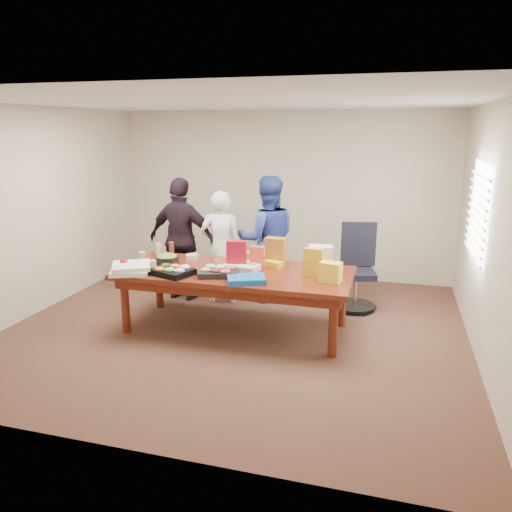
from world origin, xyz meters
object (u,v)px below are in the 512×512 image
(conference_table, at_px, (235,300))
(salad_bowl, at_px, (167,260))
(person_right, at_px, (267,239))
(person_center, at_px, (221,248))
(sheet_cake, at_px, (243,267))
(office_chair, at_px, (356,270))

(conference_table, xyz_separation_m, salad_bowl, (-0.93, 0.07, 0.42))
(conference_table, relative_size, person_right, 1.57)
(conference_table, distance_m, salad_bowl, 1.02)
(person_center, distance_m, sheet_cake, 0.99)
(person_right, bearing_deg, conference_table, 63.42)
(conference_table, xyz_separation_m, sheet_cake, (0.08, 0.08, 0.41))
(person_center, bearing_deg, sheet_cake, 108.27)
(conference_table, bearing_deg, sheet_cake, 44.60)
(office_chair, xyz_separation_m, salad_bowl, (-2.28, -1.03, 0.24))
(person_right, distance_m, salad_bowl, 1.51)
(office_chair, bearing_deg, person_right, 163.16)
(conference_table, height_order, person_center, person_center)
(person_center, relative_size, person_right, 0.89)
(person_right, xyz_separation_m, sheet_cake, (-0.02, -1.10, -0.11))
(person_right, distance_m, sheet_cake, 1.11)
(conference_table, height_order, sheet_cake, sheet_cake)
(office_chair, xyz_separation_m, person_center, (-1.85, -0.21, 0.24))
(sheet_cake, relative_size, salad_bowl, 1.34)
(person_center, xyz_separation_m, salad_bowl, (-0.43, -0.81, 0.00))
(sheet_cake, distance_m, salad_bowl, 1.00)
(sheet_cake, xyz_separation_m, salad_bowl, (-1.00, -0.01, 0.01))
(office_chair, bearing_deg, salad_bowl, -168.96)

